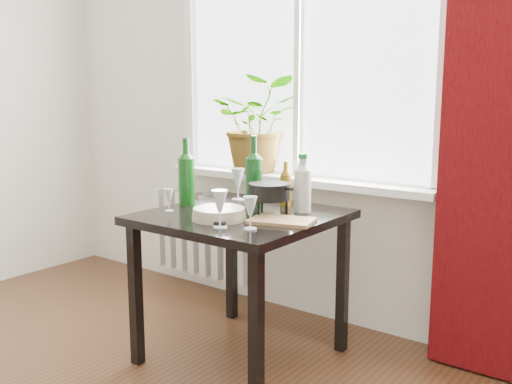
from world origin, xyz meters
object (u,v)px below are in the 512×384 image
Objects in this scene: cleaning_bottle at (303,183)px; plate_stack at (219,214)px; tv_remote at (223,221)px; wine_bottle_left at (186,171)px; wine_bottle_right at (254,171)px; fondue_pot at (269,199)px; wineglass_back_center at (301,191)px; wineglass_far_right at (250,213)px; wineglass_front_left at (169,200)px; bottle_amber at (286,183)px; wineglass_front_right at (220,209)px; potted_plant at (259,124)px; table at (241,232)px; wineglass_back_left at (238,184)px; cutting_board at (282,221)px; radiator at (201,234)px.

cleaning_bottle is 0.45m from plate_stack.
cleaning_bottle reaches higher than tv_remote.
cleaning_bottle is at bearing 42.73° from tv_remote.
wine_bottle_right is at bearing 28.61° from wine_bottle_left.
cleaning_bottle is 1.28× the size of fondue_pot.
fondue_pot is (-0.03, -0.23, -0.01)m from wineglass_back_center.
wineglass_far_right is at bearing -21.68° from wine_bottle_left.
wineglass_back_center reaches higher than wineglass_front_left.
wine_bottle_left is at bearing -145.60° from bottle_amber.
bottle_amber is 1.60× the size of wineglass_far_right.
wineglass_far_right is at bearing -71.46° from bottle_amber.
wineglass_back_center is at bearing 85.16° from wineglass_front_right.
potted_plant is 0.69m from wineglass_back_center.
potted_plant is 0.94m from plate_stack.
bottle_amber is 0.93× the size of plate_stack.
fondue_pot is at bearing 20.68° from table.
wineglass_front_right is 1.15× the size of wineglass_far_right.
wineglass_back_center is (-0.08, 0.52, 0.02)m from wineglass_far_right.
wineglass_back_center is 0.39m from wineglass_back_left.
wine_bottle_right reaches higher than wine_bottle_left.
wineglass_front_left is (-0.26, -0.35, -0.13)m from wine_bottle_right.
wineglass_far_right is at bearing -16.12° from plate_stack.
wineglass_back_left is (-0.34, 0.55, 0.00)m from wineglass_front_right.
cleaning_bottle is at bearing 67.46° from fondue_pot.
wineglass_back_left is (-0.47, 0.50, 0.02)m from wineglass_far_right.
wine_bottle_left is at bearing 155.03° from plate_stack.
potted_plant reaches higher than cleaning_bottle.
wine_bottle_right is 2.23× the size of tv_remote.
cutting_board is at bearing 13.09° from wineglass_front_left.
wineglass_far_right is (0.60, -0.24, -0.10)m from wine_bottle_left.
wineglass_front_right is 0.95× the size of wineglass_back_center.
bottle_amber is 1.32× the size of wineglass_back_left.
wine_bottle_left reaches higher than cutting_board.
wineglass_front_left is (0.54, -0.81, 0.42)m from radiator.
wineglass_front_right is at bearing -58.06° from wineglass_back_left.
table is 0.29m from cutting_board.
cleaning_bottle is 1.15× the size of plate_stack.
fondue_pot is (0.98, -0.58, 0.44)m from radiator.
wineglass_front_right is 0.67× the size of plate_stack.
wineglass_back_left is (0.62, -0.37, 0.45)m from radiator.
fondue_pot is 0.80× the size of cutting_board.
potted_plant reaches higher than wineglass_front_right.
potted_plant is at bearing 119.99° from table.
wine_bottle_left is 2.14× the size of tv_remote.
tv_remote is (-0.06, -0.26, -0.07)m from fondue_pot.
radiator is 5.48× the size of wineglass_far_right.
bottle_amber is 1.39× the size of wineglass_front_right.
wineglass_front_left is 0.59m from cutting_board.
wine_bottle_right reaches higher than bottle_amber.
wineglass_front_left is 0.38m from tv_remote.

